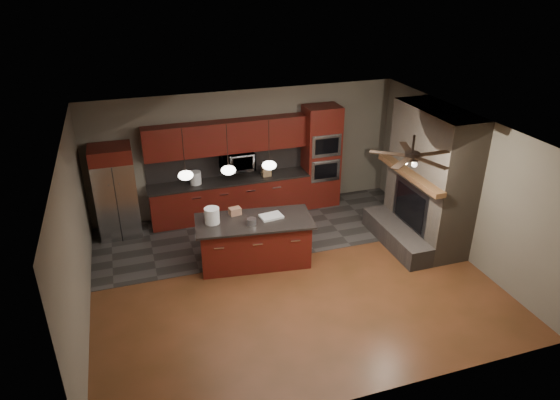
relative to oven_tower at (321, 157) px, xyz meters
name	(u,v)px	position (x,y,z in m)	size (l,w,h in m)	color
ground	(289,276)	(-1.70, -2.69, -1.19)	(7.00, 7.00, 0.00)	brown
ceiling	(290,131)	(-1.70, -2.69, 1.61)	(7.00, 6.00, 0.02)	white
back_wall	(246,152)	(-1.70, 0.31, 0.21)	(7.00, 0.02, 2.80)	#6D6657
right_wall	(461,183)	(1.80, -2.69, 0.21)	(0.02, 6.00, 2.80)	#6D6657
left_wall	(75,240)	(-5.20, -2.69, 0.21)	(0.02, 6.00, 2.80)	#6D6657
slate_tile_patch	(262,230)	(-1.70, -0.89, -1.19)	(7.00, 2.40, 0.01)	#393634
fireplace_column	(427,183)	(1.34, -2.29, 0.11)	(1.30, 2.10, 2.80)	brown
back_cabinetry	(229,179)	(-2.18, 0.05, -0.30)	(3.59, 0.64, 2.20)	#5C1211
oven_tower	(321,157)	(0.00, 0.00, 0.00)	(0.80, 0.63, 2.38)	#5C1211
microwave	(237,161)	(-1.98, 0.06, 0.11)	(0.73, 0.41, 0.50)	silver
refrigerator	(116,192)	(-4.59, -0.07, -0.21)	(0.83, 0.75, 1.97)	silver
kitchen_island	(255,241)	(-2.17, -2.05, -0.73)	(2.29, 1.26, 0.92)	#5C1211
white_bucket	(212,216)	(-2.93, -1.91, -0.12)	(0.28, 0.28, 0.30)	white
paint_can	(252,222)	(-2.26, -2.19, -0.21)	(0.17, 0.17, 0.12)	#AAAAAE
paint_tray	(271,216)	(-1.83, -2.03, -0.25)	(0.41, 0.29, 0.04)	silver
cardboard_box	(235,211)	(-2.45, -1.71, -0.20)	(0.22, 0.16, 0.14)	#9A694F
counter_bucket	(195,178)	(-2.92, 0.01, -0.15)	(0.25, 0.25, 0.28)	white
counter_box	(266,171)	(-1.33, -0.04, -0.18)	(0.20, 0.15, 0.22)	#A58055
pendant_left	(186,175)	(-3.35, -1.99, 0.77)	(0.26, 0.26, 0.92)	black
pendant_center	(228,170)	(-2.60, -1.99, 0.77)	(0.26, 0.26, 0.92)	black
pendant_right	(269,165)	(-1.85, -1.99, 0.77)	(0.26, 0.26, 0.92)	black
ceiling_fan	(412,156)	(0.10, -3.49, 1.27)	(1.27, 1.33, 0.41)	black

